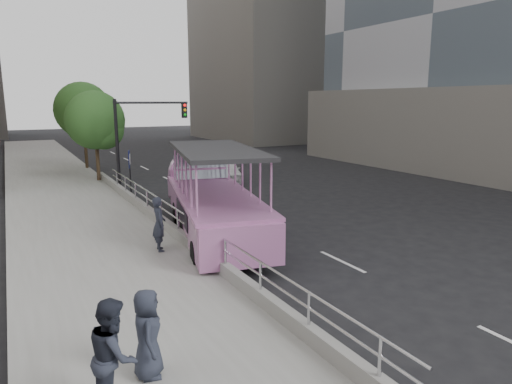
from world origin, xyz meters
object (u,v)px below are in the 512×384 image
Objects in this scene: pedestrian_mid at (114,355)px; traffic_signal at (138,130)px; pedestrian_far at (147,334)px; parking_sign at (130,170)px; pedestrian_near at (159,224)px; duck_boat at (210,200)px; car at (226,170)px; street_tree_near at (97,123)px; street_tree_far at (85,112)px.

pedestrian_mid is 19.64m from traffic_signal.
pedestrian_far is 0.60× the size of parking_sign.
pedestrian_near is 0.67× the size of parking_sign.
duck_boat is 5.73× the size of pedestrian_mid.
car is 14.77m from pedestrian_near.
street_tree_near is 0.89× the size of street_tree_far.
duck_boat is 6.00× the size of pedestrian_near.
street_tree_near is (-1.92, 12.69, 2.54)m from duck_boat.
duck_boat is 13.09m from street_tree_near.
pedestrian_near is (-2.69, -2.19, -0.09)m from duck_boat.
parking_sign is (4.12, 16.29, 0.45)m from pedestrian_mid.
pedestrian_mid is (-2.91, -7.33, 0.04)m from pedestrian_near.
street_tree_near is (-0.44, 5.93, 2.13)m from parking_sign.
pedestrian_mid is at bearing -105.69° from traffic_signal.
pedestrian_far is (-10.31, -19.02, 0.39)m from car.
pedestrian_mid reaches higher than car.
duck_boat is 19.01m from street_tree_far.
parking_sign is (-6.88, -3.39, 0.97)m from car.
street_tree_near is 6.02m from street_tree_far.
pedestrian_far is (0.69, 0.65, -0.13)m from pedestrian_mid.
traffic_signal is 9.57m from street_tree_far.
pedestrian_mid is 0.96m from pedestrian_far.
car is 11.69m from street_tree_far.
pedestrian_far is 21.94m from street_tree_near.
street_tree_near is (0.77, 14.89, 2.63)m from pedestrian_near.
street_tree_far is at bearing 4.16° from pedestrian_mid.
pedestrian_far is at bearing -34.88° from pedestrian_mid.
traffic_signal is (-0.33, 9.26, 2.22)m from duck_boat.
car is 21.64m from pedestrian_far.
parking_sign is 0.51× the size of traffic_signal.
car is at bearing -28.33° from pedestrian_near.
pedestrian_near is 7.03m from pedestrian_far.
traffic_signal is (1.15, 2.50, 1.81)m from parking_sign.
pedestrian_mid is at bearing 163.23° from pedestrian_near.
pedestrian_mid is 22.66m from street_tree_near.
car is 22.55m from pedestrian_mid.
street_tree_near is at bearing -91.91° from street_tree_far.
traffic_signal is at bearing -153.30° from car.
parking_sign reaches higher than car.
duck_boat is at bearing -77.66° from parking_sign.
pedestrian_near is at bearing -101.67° from traffic_signal.
pedestrian_mid is 0.70× the size of parking_sign.
pedestrian_mid is 28.64m from street_tree_far.
pedestrian_far is 0.28× the size of street_tree_near.
car is at bearing 8.82° from traffic_signal.
duck_boat is 3.47m from pedestrian_near.
street_tree_near reaches higher than car.
duck_boat reaches higher than pedestrian_near.
car is 0.65× the size of street_tree_far.
pedestrian_far is at bearing -104.19° from traffic_signal.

